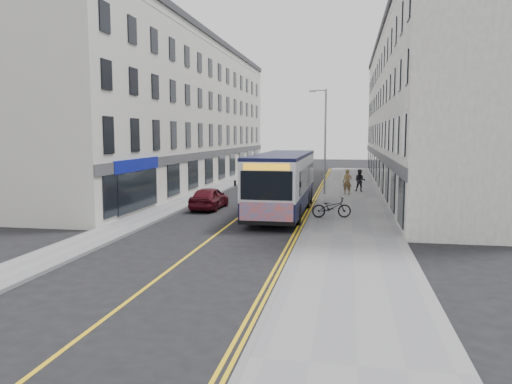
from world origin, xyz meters
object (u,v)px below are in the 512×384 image
at_px(city_bus, 283,181).
at_px(bicycle, 332,207).
at_px(car_white, 302,179).
at_px(car_maroon, 209,198).
at_px(streetlamp, 324,138).
at_px(pedestrian_near, 347,182).
at_px(pedestrian_far, 360,181).

height_order(city_bus, bicycle, city_bus).
xyz_separation_m(car_white, car_maroon, (-4.47, -14.33, 0.01)).
bearing_deg(streetlamp, pedestrian_near, 5.40).
distance_m(pedestrian_near, pedestrian_far, 2.18).
relative_size(bicycle, car_maroon, 0.51).
xyz_separation_m(city_bus, pedestrian_near, (3.72, 9.14, -0.87)).
height_order(bicycle, pedestrian_far, pedestrian_far).
bearing_deg(car_maroon, city_bus, 172.22).
bearing_deg(car_maroon, streetlamp, -127.71).
relative_size(streetlamp, bicycle, 3.76).
bearing_deg(city_bus, car_white, 90.92).
xyz_separation_m(pedestrian_far, car_maroon, (-9.43, -10.33, -0.30)).
relative_size(city_bus, bicycle, 5.70).
bearing_deg(pedestrian_near, car_white, 137.53).
bearing_deg(car_white, pedestrian_near, -60.02).
bearing_deg(city_bus, car_maroon, 170.91).
distance_m(bicycle, car_maroon, 8.06).
bearing_deg(streetlamp, city_bus, -102.20).
bearing_deg(city_bus, pedestrian_near, 67.83).
distance_m(streetlamp, car_white, 7.47).
relative_size(streetlamp, car_maroon, 1.93).
xyz_separation_m(city_bus, car_maroon, (-4.72, 0.75, -1.22)).
bearing_deg(bicycle, car_white, -1.50).
distance_m(city_bus, car_white, 15.14).
relative_size(pedestrian_near, pedestrian_far, 1.07).
bearing_deg(streetlamp, bicycle, -84.82).
height_order(bicycle, pedestrian_near, pedestrian_near).
xyz_separation_m(bicycle, car_maroon, (-7.64, 2.58, 0.03)).
relative_size(streetlamp, pedestrian_near, 4.24).
bearing_deg(car_maroon, car_white, -106.03).
distance_m(bicycle, pedestrian_far, 13.03).
height_order(streetlamp, city_bus, streetlamp).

